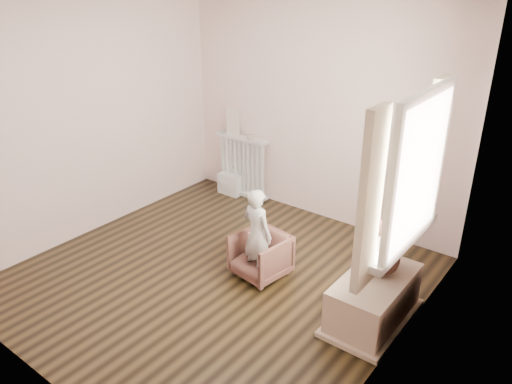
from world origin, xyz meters
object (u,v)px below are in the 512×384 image
Objects in this scene: armchair at (260,255)px; teddy_bear at (384,248)px; plush_cat at (418,206)px; toy_vanity at (232,174)px; toy_bench at (374,300)px; child at (257,234)px; radiator at (242,168)px.

teddy_bear reaches higher than armchair.
armchair is 2.07× the size of plush_cat.
teddy_bear is at bearing -24.45° from toy_vanity.
toy_bench is (1.19, 0.04, -0.03)m from armchair.
toy_vanity is at bearing 146.55° from armchair.
toy_bench is 0.90m from plush_cat.
toy_bench is at bearing -26.16° from toy_vanity.
toy_vanity is at bearing 153.84° from toy_bench.
toy_vanity is 2.08m from child.
armchair is 1.06× the size of teddy_bear.
child is 1.02× the size of toy_bench.
plush_cat reaches higher than armchair.
child reaches higher than toy_bench.
armchair is at bearing -178.30° from toy_bench.
armchair is 1.59m from plush_cat.
armchair is (1.51, -1.36, -0.05)m from toy_vanity.
plush_cat reaches higher than child.
teddy_bear is at bearing -162.51° from child.
child is at bearing -43.06° from toy_vanity.
teddy_bear is 1.95× the size of plush_cat.
toy_vanity is at bearing -168.98° from radiator.
toy_bench is 1.97× the size of teddy_bear.
toy_vanity is at bearing -34.48° from child.
child is 1.23m from toy_bench.
armchair is at bearing -45.73° from radiator.
plush_cat reaches higher than toy_vanity.
plush_cat reaches higher than toy_bench.
toy_bench is at bearing -132.64° from plush_cat.
radiator is 1.98m from child.
plush_cat is (1.33, 0.41, 0.77)m from armchair.
toy_bench is at bearing -67.31° from teddy_bear.
radiator is 2.92m from plush_cat.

